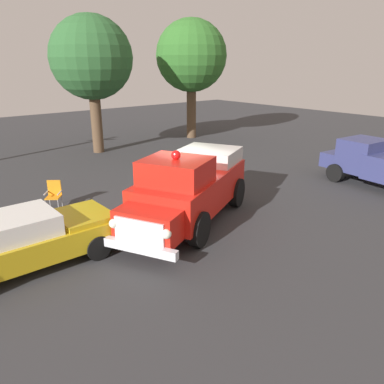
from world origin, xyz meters
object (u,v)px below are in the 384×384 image
classic_hot_rod (31,238)px  oak_tree_left (91,59)px  oak_tree_distant (191,56)px  traffic_cone (164,184)px  lawn_chair_spare (54,193)px  vintage_fire_truck (189,187)px  parked_pickup (381,164)px

classic_hot_rod → oak_tree_left: 13.90m
oak_tree_distant → oak_tree_left: bearing=-90.0°
oak_tree_distant → traffic_cone: size_ratio=12.22×
classic_hot_rod → lawn_chair_spare: 4.11m
oak_tree_left → vintage_fire_truck: bearing=-12.0°
parked_pickup → vintage_fire_truck: bearing=-105.1°
classic_hot_rod → oak_tree_left: (-10.93, 7.33, 4.46)m
vintage_fire_truck → oak_tree_distant: size_ratio=0.81×
parked_pickup → traffic_cone: 9.09m
vintage_fire_truck → lawn_chair_spare: size_ratio=6.17×
oak_tree_left → traffic_cone: 9.70m
lawn_chair_spare → traffic_cone: (0.96, 4.16, -0.28)m
classic_hot_rod → lawn_chair_spare: (-3.62, 1.93, -0.16)m
classic_hot_rod → vintage_fire_truck: bearing=85.3°
vintage_fire_truck → oak_tree_left: (-11.34, 2.41, 4.01)m
parked_pickup → oak_tree_distant: (-13.64, 1.04, 4.38)m
lawn_chair_spare → traffic_cone: size_ratio=1.61×
oak_tree_left → classic_hot_rod: bearing=-33.8°
vintage_fire_truck → lawn_chair_spare: vintage_fire_truck is taller
lawn_chair_spare → oak_tree_left: oak_tree_left is taller
parked_pickup → lawn_chair_spare: bearing=-118.8°
classic_hot_rod → oak_tree_left: size_ratio=0.58×
lawn_chair_spare → traffic_cone: lawn_chair_spare is taller
lawn_chair_spare → oak_tree_left: bearing=143.6°
parked_pickup → lawn_chair_spare: (-6.32, -11.47, -0.40)m
traffic_cone → classic_hot_rod: bearing=-66.5°
vintage_fire_truck → classic_hot_rod: bearing=-94.7°
vintage_fire_truck → lawn_chair_spare: bearing=-143.5°
oak_tree_left → oak_tree_distant: size_ratio=0.97×
vintage_fire_truck → classic_hot_rod: (-0.40, -4.91, -0.45)m
oak_tree_distant → classic_hot_rod: bearing=-52.9°
classic_hot_rod → parked_pickup: parked_pickup is taller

